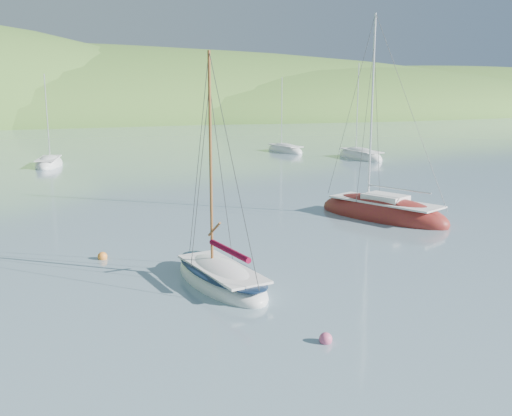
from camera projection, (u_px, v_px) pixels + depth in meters
name	position (u px, v px, depth m)	size (l,w,h in m)	color
ground	(402.00, 320.00, 19.74)	(700.00, 700.00, 0.00)	#7592A1
shoreline_hills	(4.00, 119.00, 169.67)	(690.00, 135.00, 56.00)	#2A6225
daysailer_white	(221.00, 278.00, 23.46)	(3.04, 6.74, 10.05)	white
sloop_red	(382.00, 214.00, 35.79)	(5.97, 9.64, 13.49)	maroon
distant_sloop_a	(49.00, 164.00, 60.88)	(4.25, 7.76, 10.51)	white
distant_sloop_b	(285.00, 151.00, 75.29)	(3.15, 7.57, 10.55)	white
distant_sloop_d	(360.00, 157.00, 67.85)	(3.54, 8.64, 12.07)	white
mooring_buoys	(287.00, 256.00, 27.02)	(18.46, 12.71, 0.46)	#D2527B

